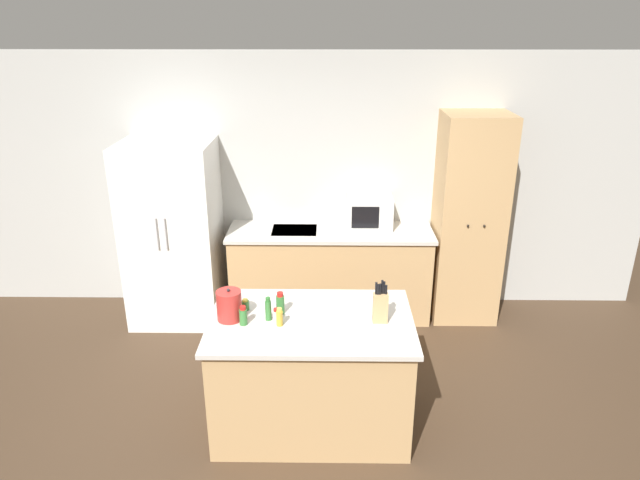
# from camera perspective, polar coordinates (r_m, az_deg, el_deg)

# --- Properties ---
(ground_plane) EXTENTS (14.00, 14.00, 0.00)m
(ground_plane) POSITION_cam_1_polar(r_m,az_deg,el_deg) (4.39, -4.05, -19.84)
(ground_plane) COLOR #423021
(wall_back) EXTENTS (7.20, 0.06, 2.60)m
(wall_back) POSITION_cam_1_polar(r_m,az_deg,el_deg) (5.84, -2.57, 5.66)
(wall_back) COLOR #B2B2AD
(wall_back) RESTS_ON ground_plane
(refrigerator) EXTENTS (0.87, 0.77, 1.81)m
(refrigerator) POSITION_cam_1_polar(r_m,az_deg,el_deg) (5.78, -14.46, 0.65)
(refrigerator) COLOR white
(refrigerator) RESTS_ON ground_plane
(back_counter) EXTENTS (2.03, 0.63, 0.92)m
(back_counter) POSITION_cam_1_polar(r_m,az_deg,el_deg) (5.82, 1.01, -3.21)
(back_counter) COLOR tan
(back_counter) RESTS_ON ground_plane
(pantry_cabinet) EXTENTS (0.63, 0.60, 2.07)m
(pantry_cabinet) POSITION_cam_1_polar(r_m,az_deg,el_deg) (5.78, 14.62, 2.01)
(pantry_cabinet) COLOR tan
(pantry_cabinet) RESTS_ON ground_plane
(kitchen_island) EXTENTS (1.45, 0.95, 0.89)m
(kitchen_island) POSITION_cam_1_polar(r_m,az_deg,el_deg) (4.32, -0.85, -13.02)
(kitchen_island) COLOR tan
(kitchen_island) RESTS_ON ground_plane
(microwave) EXTENTS (0.44, 0.35, 0.31)m
(microwave) POSITION_cam_1_polar(r_m,az_deg,el_deg) (5.71, 4.97, 2.82)
(microwave) COLOR white
(microwave) RESTS_ON back_counter
(knife_block) EXTENTS (0.10, 0.06, 0.32)m
(knife_block) POSITION_cam_1_polar(r_m,az_deg,el_deg) (4.02, 6.06, -6.62)
(knife_block) COLOR tan
(knife_block) RESTS_ON kitchen_island
(spice_bottle_tall_dark) EXTENTS (0.06, 0.06, 0.08)m
(spice_bottle_tall_dark) POSITION_cam_1_polar(r_m,az_deg,el_deg) (4.23, -7.47, -6.44)
(spice_bottle_tall_dark) COLOR #337033
(spice_bottle_tall_dark) RESTS_ON kitchen_island
(spice_bottle_short_red) EXTENTS (0.06, 0.06, 0.17)m
(spice_bottle_short_red) POSITION_cam_1_polar(r_m,az_deg,el_deg) (4.14, -3.95, -6.35)
(spice_bottle_short_red) COLOR #337033
(spice_bottle_short_red) RESTS_ON kitchen_island
(spice_bottle_amber_oil) EXTENTS (0.04, 0.04, 0.18)m
(spice_bottle_amber_oil) POSITION_cam_1_polar(r_m,az_deg,el_deg) (4.06, -5.20, -6.93)
(spice_bottle_amber_oil) COLOR #337033
(spice_bottle_amber_oil) RESTS_ON kitchen_island
(spice_bottle_green_herb) EXTENTS (0.05, 0.05, 0.10)m
(spice_bottle_green_herb) POSITION_cam_1_polar(r_m,az_deg,el_deg) (4.05, -4.37, -7.52)
(spice_bottle_green_herb) COLOR beige
(spice_bottle_green_herb) RESTS_ON kitchen_island
(spice_bottle_pale_salt) EXTENTS (0.06, 0.06, 0.14)m
(spice_bottle_pale_salt) POSITION_cam_1_polar(r_m,az_deg,el_deg) (4.03, -7.69, -7.54)
(spice_bottle_pale_salt) COLOR #337033
(spice_bottle_pale_salt) RESTS_ON kitchen_island
(spice_bottle_orange_cap) EXTENTS (0.05, 0.05, 0.13)m
(spice_bottle_orange_cap) POSITION_cam_1_polar(r_m,az_deg,el_deg) (3.99, -4.06, -7.72)
(spice_bottle_orange_cap) COLOR gold
(spice_bottle_orange_cap) RESTS_ON kitchen_island
(kettle) EXTENTS (0.18, 0.18, 0.24)m
(kettle) POSITION_cam_1_polar(r_m,az_deg,el_deg) (4.09, -9.07, -6.47)
(kettle) COLOR #B72D28
(kettle) RESTS_ON kitchen_island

